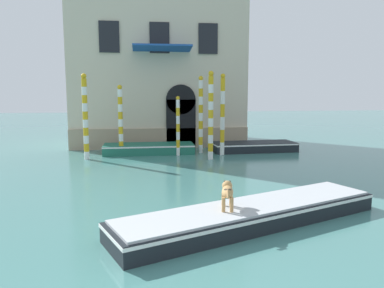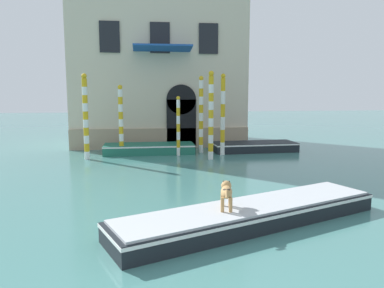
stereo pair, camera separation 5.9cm
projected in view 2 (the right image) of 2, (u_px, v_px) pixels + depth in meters
palazzo_left at (157, 25)px, 24.76m from camera, size 10.88×7.40×15.70m
boat_foreground at (251, 214)px, 9.84m from camera, size 7.76×4.39×0.54m
dog_on_deck at (226, 192)px, 9.45m from camera, size 0.42×0.98×0.66m
boat_moored_near_palazzo at (149, 148)px, 21.05m from camera, size 5.02×1.77×0.53m
boat_moored_far at (254, 146)px, 21.86m from camera, size 4.93×2.07×0.52m
mooring_pole_0 at (211, 115)px, 18.89m from camera, size 0.27×0.27×4.49m
mooring_pole_1 at (201, 114)px, 21.04m from camera, size 0.25×0.25×4.31m
mooring_pole_2 at (223, 114)px, 20.28m from camera, size 0.25×0.25×4.41m
mooring_pole_3 at (178, 126)px, 20.19m from camera, size 0.20×0.20×3.21m
mooring_pole_4 at (121, 120)px, 20.08m from camera, size 0.25×0.25×3.81m
mooring_pole_5 at (86, 117)px, 18.94m from camera, size 0.27×0.27×4.36m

